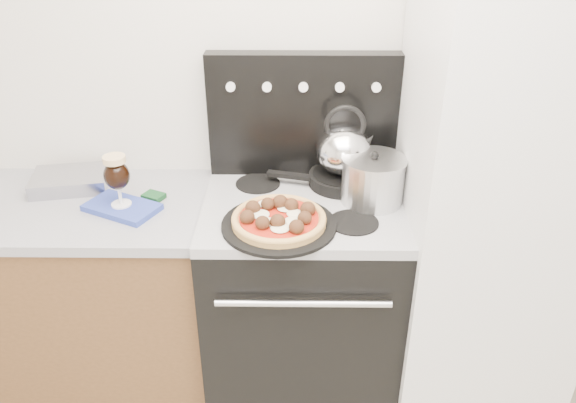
{
  "coord_description": "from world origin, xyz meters",
  "views": [
    {
      "loc": [
        0.04,
        -0.69,
        1.96
      ],
      "look_at": [
        0.03,
        1.05,
        0.99
      ],
      "focal_mm": 35.0,
      "sensor_mm": 36.0,
      "label": 1
    }
  ],
  "objects_px": {
    "pizza_pan": "(279,225)",
    "pizza": "(279,217)",
    "skillet": "(342,179)",
    "tea_kettle": "(344,146)",
    "base_cabinet": "(44,298)",
    "beer_glass": "(118,181)",
    "fridge": "(490,200)",
    "stove_body": "(301,301)",
    "oven_mitt": "(122,207)",
    "stock_pot": "(373,181)"
  },
  "relations": [
    {
      "from": "pizza",
      "to": "skillet",
      "type": "relative_size",
      "value": 1.24
    },
    {
      "from": "stove_body",
      "to": "oven_mitt",
      "type": "distance_m",
      "value": 0.83
    },
    {
      "from": "pizza_pan",
      "to": "tea_kettle",
      "type": "distance_m",
      "value": 0.44
    },
    {
      "from": "stove_body",
      "to": "pizza_pan",
      "type": "relative_size",
      "value": 2.16
    },
    {
      "from": "beer_glass",
      "to": "pizza",
      "type": "relative_size",
      "value": 0.62
    },
    {
      "from": "tea_kettle",
      "to": "oven_mitt",
      "type": "bearing_deg",
      "value": -163.73
    },
    {
      "from": "fridge",
      "to": "skillet",
      "type": "xyz_separation_m",
      "value": [
        -0.54,
        0.18,
        -0.01
      ]
    },
    {
      "from": "fridge",
      "to": "tea_kettle",
      "type": "distance_m",
      "value": 0.58
    },
    {
      "from": "pizza",
      "to": "stove_body",
      "type": "bearing_deg",
      "value": 63.81
    },
    {
      "from": "fridge",
      "to": "beer_glass",
      "type": "distance_m",
      "value": 1.39
    },
    {
      "from": "stove_body",
      "to": "pizza",
      "type": "distance_m",
      "value": 0.55
    },
    {
      "from": "pizza_pan",
      "to": "pizza",
      "type": "relative_size",
      "value": 1.23
    },
    {
      "from": "stove_body",
      "to": "stock_pot",
      "type": "height_order",
      "value": "stock_pot"
    },
    {
      "from": "stove_body",
      "to": "pizza_pan",
      "type": "bearing_deg",
      "value": -116.19
    },
    {
      "from": "stove_body",
      "to": "tea_kettle",
      "type": "relative_size",
      "value": 3.67
    },
    {
      "from": "stove_body",
      "to": "pizza_pan",
      "type": "height_order",
      "value": "pizza_pan"
    },
    {
      "from": "stock_pot",
      "to": "oven_mitt",
      "type": "bearing_deg",
      "value": -177.13
    },
    {
      "from": "base_cabinet",
      "to": "pizza",
      "type": "relative_size",
      "value": 4.36
    },
    {
      "from": "base_cabinet",
      "to": "beer_glass",
      "type": "height_order",
      "value": "beer_glass"
    },
    {
      "from": "oven_mitt",
      "to": "tea_kettle",
      "type": "xyz_separation_m",
      "value": [
        0.84,
        0.18,
        0.18
      ]
    },
    {
      "from": "stove_body",
      "to": "pizza_pan",
      "type": "distance_m",
      "value": 0.52
    },
    {
      "from": "base_cabinet",
      "to": "oven_mitt",
      "type": "height_order",
      "value": "oven_mitt"
    },
    {
      "from": "oven_mitt",
      "to": "skillet",
      "type": "relative_size",
      "value": 1.01
    },
    {
      "from": "beer_glass",
      "to": "tea_kettle",
      "type": "xyz_separation_m",
      "value": [
        0.84,
        0.18,
        0.06
      ]
    },
    {
      "from": "stock_pot",
      "to": "fridge",
      "type": "bearing_deg",
      "value": -5.24
    },
    {
      "from": "fridge",
      "to": "stock_pot",
      "type": "height_order",
      "value": "fridge"
    },
    {
      "from": "oven_mitt",
      "to": "skillet",
      "type": "distance_m",
      "value": 0.86
    },
    {
      "from": "fridge",
      "to": "beer_glass",
      "type": "height_order",
      "value": "fridge"
    },
    {
      "from": "fridge",
      "to": "pizza_pan",
      "type": "distance_m",
      "value": 0.8
    },
    {
      "from": "fridge",
      "to": "stock_pot",
      "type": "relative_size",
      "value": 8.16
    },
    {
      "from": "stove_body",
      "to": "stock_pot",
      "type": "bearing_deg",
      "value": 3.32
    },
    {
      "from": "base_cabinet",
      "to": "tea_kettle",
      "type": "relative_size",
      "value": 6.04
    },
    {
      "from": "base_cabinet",
      "to": "pizza_pan",
      "type": "relative_size",
      "value": 3.55
    },
    {
      "from": "oven_mitt",
      "to": "fridge",
      "type": "bearing_deg",
      "value": 0.3
    },
    {
      "from": "base_cabinet",
      "to": "beer_glass",
      "type": "relative_size",
      "value": 7.07
    },
    {
      "from": "tea_kettle",
      "to": "pizza_pan",
      "type": "bearing_deg",
      "value": -122.98
    },
    {
      "from": "fridge",
      "to": "tea_kettle",
      "type": "relative_size",
      "value": 7.92
    },
    {
      "from": "base_cabinet",
      "to": "beer_glass",
      "type": "bearing_deg",
      "value": -7.75
    },
    {
      "from": "oven_mitt",
      "to": "pizza_pan",
      "type": "distance_m",
      "value": 0.62
    },
    {
      "from": "skillet",
      "to": "fridge",
      "type": "bearing_deg",
      "value": -18.16
    },
    {
      "from": "pizza",
      "to": "tea_kettle",
      "type": "height_order",
      "value": "tea_kettle"
    },
    {
      "from": "stove_body",
      "to": "skillet",
      "type": "relative_size",
      "value": 3.28
    },
    {
      "from": "pizza",
      "to": "stock_pot",
      "type": "distance_m",
      "value": 0.4
    },
    {
      "from": "pizza",
      "to": "skillet",
      "type": "height_order",
      "value": "pizza"
    },
    {
      "from": "stock_pot",
      "to": "beer_glass",
      "type": "bearing_deg",
      "value": -177.13
    },
    {
      "from": "beer_glass",
      "to": "tea_kettle",
      "type": "bearing_deg",
      "value": 12.31
    },
    {
      "from": "stove_body",
      "to": "skillet",
      "type": "height_order",
      "value": "skillet"
    },
    {
      "from": "base_cabinet",
      "to": "tea_kettle",
      "type": "height_order",
      "value": "tea_kettle"
    },
    {
      "from": "beer_glass",
      "to": "stock_pot",
      "type": "distance_m",
      "value": 0.95
    },
    {
      "from": "skillet",
      "to": "tea_kettle",
      "type": "relative_size",
      "value": 1.12
    }
  ]
}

